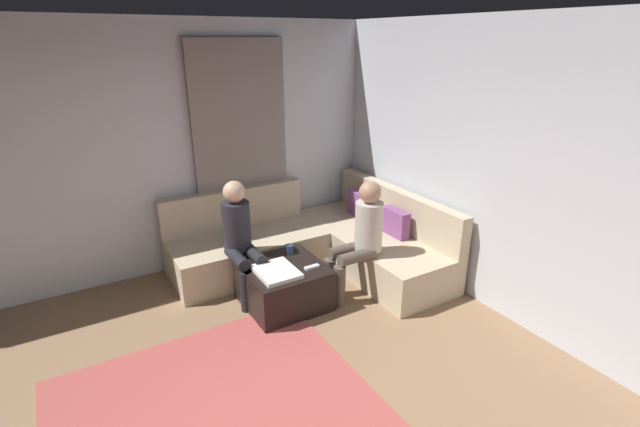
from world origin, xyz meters
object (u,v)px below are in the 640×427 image
object	(u,v)px
person_on_couch_back	(361,235)
ottoman	(284,285)
sectional_couch	(318,243)
coffee_mug	(289,249)
game_remote	(312,267)
person_on_couch_side	(241,236)

from	to	relation	value
person_on_couch_back	ottoman	bearing A→B (deg)	75.24
sectional_couch	coffee_mug	size ratio (longest dim) A/B	26.84
sectional_couch	ottoman	world-z (taller)	sectional_couch
sectional_couch	ottoman	distance (m)	0.89
sectional_couch	game_remote	size ratio (longest dim) A/B	17.00
sectional_couch	person_on_couch_back	bearing A→B (deg)	4.28
ottoman	person_on_couch_side	distance (m)	0.65
game_remote	person_on_couch_back	size ratio (longest dim) A/B	0.12
person_on_couch_side	game_remote	bearing A→B (deg)	131.08
ottoman	sectional_couch	bearing A→B (deg)	126.69
coffee_mug	person_on_couch_side	xyz separation A→B (m)	(-0.16, -0.45, 0.19)
person_on_couch_side	sectional_couch	bearing A→B (deg)	-171.49
game_remote	person_on_couch_side	bearing A→B (deg)	-138.92
coffee_mug	game_remote	xyz separation A→B (m)	(0.40, 0.04, -0.04)
person_on_couch_back	person_on_couch_side	bearing A→B (deg)	60.58
ottoman	coffee_mug	world-z (taller)	coffee_mug
sectional_couch	person_on_couch_back	xyz separation A→B (m)	(0.74, 0.06, 0.38)
game_remote	sectional_couch	bearing A→B (deg)	145.22
ottoman	person_on_couch_side	size ratio (longest dim) A/B	0.63
coffee_mug	person_on_couch_side	size ratio (longest dim) A/B	0.08
sectional_couch	person_on_couch_back	distance (m)	0.83
ottoman	person_on_couch_back	bearing A→B (deg)	75.24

